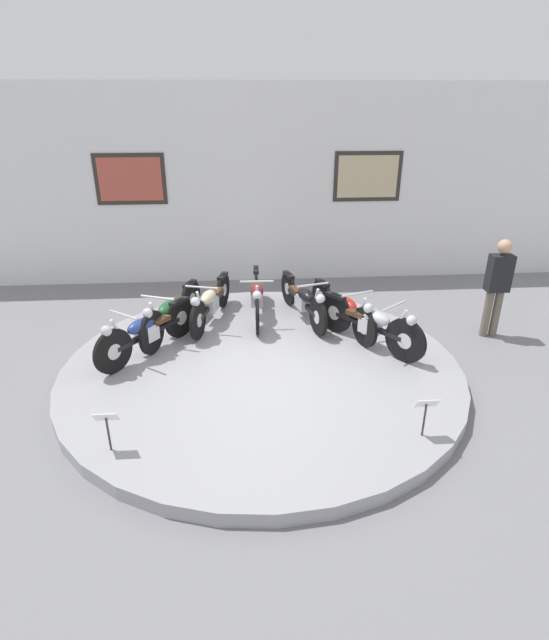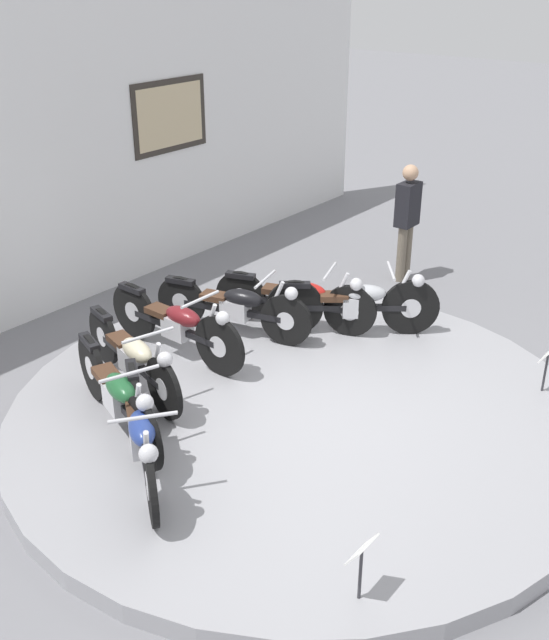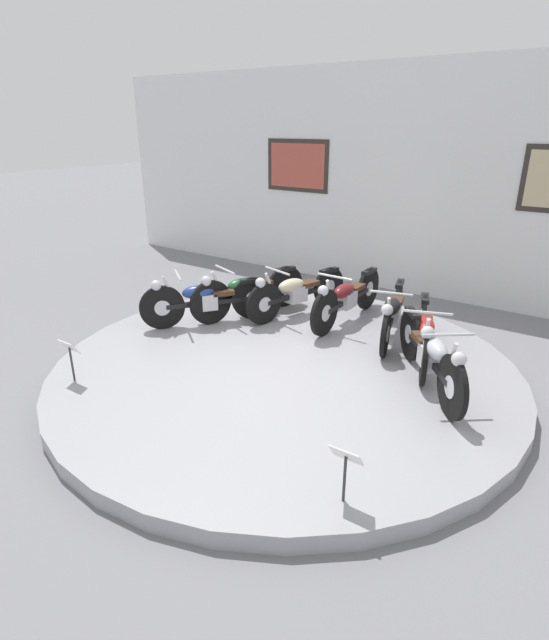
{
  "view_description": "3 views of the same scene",
  "coord_description": "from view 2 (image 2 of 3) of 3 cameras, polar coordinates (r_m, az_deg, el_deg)",
  "views": [
    {
      "loc": [
        -0.28,
        -6.32,
        3.77
      ],
      "look_at": [
        0.2,
        0.15,
        0.8
      ],
      "focal_mm": 28.0,
      "sensor_mm": 36.0,
      "label": 1
    },
    {
      "loc": [
        -5.12,
        -3.69,
        4.15
      ],
      "look_at": [
        0.1,
        0.38,
        0.96
      ],
      "focal_mm": 42.0,
      "sensor_mm": 36.0,
      "label": 2
    },
    {
      "loc": [
        3.1,
        -4.71,
        2.98
      ],
      "look_at": [
        -0.2,
        0.07,
        0.68
      ],
      "focal_mm": 28.0,
      "sensor_mm": 36.0,
      "label": 3
    }
  ],
  "objects": [
    {
      "name": "ground_plane",
      "position": [
        7.56,
        1.86,
        -7.63
      ],
      "size": [
        60.0,
        60.0,
        0.0
      ],
      "primitive_type": "plane",
      "color": "slate"
    },
    {
      "name": "motorcycle_red",
      "position": [
        8.81,
        1.78,
        1.65
      ],
      "size": [
        0.76,
        1.88,
        0.79
      ],
      "color": "black",
      "rests_on": "display_platform"
    },
    {
      "name": "motorcycle_cream",
      "position": [
        7.65,
        -10.7,
        -2.75
      ],
      "size": [
        0.68,
        1.92,
        0.79
      ],
      "color": "black",
      "rests_on": "display_platform"
    },
    {
      "name": "motorcycle_maroon",
      "position": [
        8.22,
        -7.44,
        -0.27
      ],
      "size": [
        0.54,
        2.02,
        0.81
      ],
      "color": "black",
      "rests_on": "display_platform"
    },
    {
      "name": "display_platform",
      "position": [
        7.51,
        1.87,
        -7.05
      ],
      "size": [
        5.72,
        5.72,
        0.18
      ],
      "primitive_type": "cylinder",
      "color": "#99999E",
      "rests_on": "ground_plane"
    },
    {
      "name": "visitor_standing",
      "position": [
        10.66,
        10.07,
        7.79
      ],
      "size": [
        0.36,
        0.22,
        1.67
      ],
      "color": "#6B6051",
      "rests_on": "ground_plane"
    },
    {
      "name": "motorcycle_blue",
      "position": [
        6.45,
        -10.08,
        -8.49
      ],
      "size": [
        1.25,
        1.63,
        0.8
      ],
      "color": "black",
      "rests_on": "display_platform"
    },
    {
      "name": "motorcycle_silver",
      "position": [
        8.71,
        6.24,
        1.33
      ],
      "size": [
        1.28,
        1.63,
        0.81
      ],
      "color": "black",
      "rests_on": "display_platform"
    },
    {
      "name": "info_placard_front_left",
      "position": [
        5.28,
        6.64,
        -17.5
      ],
      "size": [
        0.26,
        0.11,
        0.51
      ],
      "color": "#333338",
      "rests_on": "display_platform"
    },
    {
      "name": "motorcycle_green",
      "position": [
        7.01,
        -11.87,
        -5.53
      ],
      "size": [
        0.79,
        1.91,
        0.81
      ],
      "color": "black",
      "rests_on": "display_platform"
    },
    {
      "name": "motorcycle_black",
      "position": [
        8.65,
        -2.98,
        1.1
      ],
      "size": [
        0.65,
        1.91,
        0.78
      ],
      "color": "black",
      "rests_on": "display_platform"
    },
    {
      "name": "info_placard_front_centre",
      "position": [
        7.99,
        20.08,
        -2.81
      ],
      "size": [
        0.26,
        0.11,
        0.51
      ],
      "color": "#333338",
      "rests_on": "display_platform"
    },
    {
      "name": "back_wall",
      "position": [
        9.62,
        -18.75,
        11.38
      ],
      "size": [
        14.0,
        0.22,
        3.97
      ],
      "color": "white",
      "rests_on": "ground_plane"
    }
  ]
}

